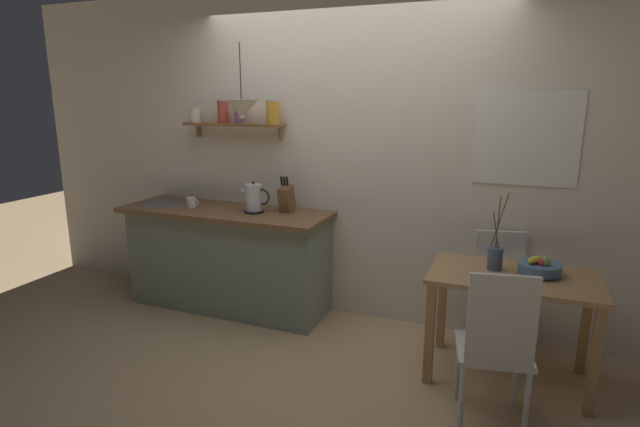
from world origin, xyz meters
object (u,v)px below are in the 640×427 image
Objects in this scene: twig_vase at (495,257)px; pendant_lamp at (242,109)px; dining_table at (512,293)px; coffee_mug_by_sink at (191,202)px; knife_block at (286,198)px; electric_kettle at (254,199)px; fruit_bowl at (540,267)px; dining_chair_near at (496,344)px; dining_chair_far at (500,287)px.

pendant_lamp is (-1.97, 0.16, 0.93)m from twig_vase.
coffee_mug_by_sink is at bearing 174.90° from dining_table.
coffee_mug_by_sink is (-0.83, -0.16, -0.08)m from knife_block.
coffee_mug_by_sink is at bearing -176.30° from electric_kettle.
knife_block is (-1.68, 0.33, 0.21)m from twig_vase.
pendant_lamp is at bearing 175.92° from fruit_bowl.
dining_chair_near is 2.22m from electric_kettle.
electric_kettle is 0.45× the size of pendant_lamp.
dining_chair_far is 0.50m from fruit_bowl.
electric_kettle is 2.24× the size of coffee_mug_by_sink.
dining_table is at bearing -26.56° from twig_vase.
twig_vase reaches higher than electric_kettle.
fruit_bowl is 0.27m from twig_vase.
dining_chair_near is 0.73m from twig_vase.
twig_vase is 1.94m from electric_kettle.
dining_chair_near is 2.07m from knife_block.
dining_table is 1.19× the size of dining_chair_far.
coffee_mug_by_sink is at bearing 178.42° from pendant_lamp.
fruit_bowl is 1.99m from knife_block.
fruit_bowl is at bearing 72.83° from dining_chair_near.
knife_block is at bearing 167.60° from dining_table.
dining_chair_near reaches higher than fruit_bowl.
pendant_lamp is at bearing -1.58° from coffee_mug_by_sink.
twig_vase is at bearing 179.45° from fruit_bowl.
dining_chair_far is at bearing -0.12° from knife_block.
twig_vase is at bearing 153.44° from dining_table.
dining_chair_near is at bearing -84.41° from twig_vase.
dining_chair_near is 3.70× the size of electric_kettle.
knife_block is (-1.95, 0.34, 0.24)m from fruit_bowl.
dining_chair_near is at bearing -24.00° from electric_kettle.
dining_chair_near is 2.74m from coffee_mug_by_sink.
dining_table is 0.42m from dining_chair_far.
dining_chair_far is 1.80m from knife_block.
electric_kettle is at bearing 174.42° from fruit_bowl.
dining_chair_near is 3.68× the size of fruit_bowl.
pendant_lamp is (-0.29, -0.18, 0.72)m from knife_block.
knife_block is at bearing 170.21° from fruit_bowl.
electric_kettle reaches higher than dining_chair_far.
electric_kettle reaches higher than dining_chair_near.
knife_block is at bearing 150.05° from dining_chair_near.
twig_vase is at bearing -6.29° from electric_kettle.
dining_chair_near is 0.74m from fruit_bowl.
knife_block is 0.52× the size of pendant_lamp.
pendant_lamp is at bearing 157.87° from dining_chair_near.
dining_chair_near is 1.86× the size of twig_vase.
twig_vase is at bearing 95.59° from dining_chair_near.
coffee_mug_by_sink reaches higher than dining_chair_near.
twig_vase is 4.47× the size of coffee_mug_by_sink.
coffee_mug_by_sink is 0.20× the size of pendant_lamp.
twig_vase is (-0.07, 0.67, 0.28)m from dining_chair_near.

